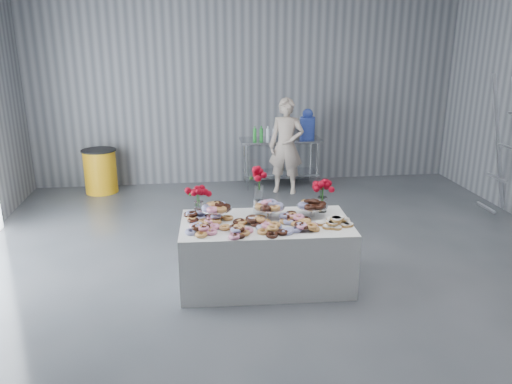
# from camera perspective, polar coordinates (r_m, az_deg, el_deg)

# --- Properties ---
(ground) EXTENTS (9.00, 9.00, 0.00)m
(ground) POSITION_cam_1_polar(r_m,az_deg,el_deg) (5.73, 4.22, -11.26)
(ground) COLOR #3A3D42
(ground) RESTS_ON ground
(room_walls) EXTENTS (8.04, 9.04, 4.02)m
(room_walls) POSITION_cam_1_polar(r_m,az_deg,el_deg) (5.04, 1.58, 16.22)
(room_walls) COLOR slate
(room_walls) RESTS_ON ground
(display_table) EXTENTS (1.95, 1.09, 0.75)m
(display_table) POSITION_cam_1_polar(r_m,az_deg,el_deg) (5.74, 1.12, -6.97)
(display_table) COLOR silver
(display_table) RESTS_ON ground
(prep_table) EXTENTS (1.50, 0.60, 0.90)m
(prep_table) POSITION_cam_1_polar(r_m,az_deg,el_deg) (9.40, 2.81, 4.40)
(prep_table) COLOR silver
(prep_table) RESTS_ON ground
(donut_mounds) EXTENTS (1.84, 0.88, 0.09)m
(donut_mounds) POSITION_cam_1_polar(r_m,az_deg,el_deg) (5.53, 1.22, -3.22)
(donut_mounds) COLOR #C18946
(donut_mounds) RESTS_ON display_table
(cake_stand_left) EXTENTS (0.36, 0.36, 0.17)m
(cake_stand_left) POSITION_cam_1_polar(r_m,az_deg,el_deg) (5.66, -4.55, -1.76)
(cake_stand_left) COLOR silver
(cake_stand_left) RESTS_ON display_table
(cake_stand_mid) EXTENTS (0.36, 0.36, 0.17)m
(cake_stand_mid) POSITION_cam_1_polar(r_m,az_deg,el_deg) (5.69, 1.50, -1.60)
(cake_stand_mid) COLOR silver
(cake_stand_mid) RESTS_ON display_table
(cake_stand_right) EXTENTS (0.36, 0.36, 0.17)m
(cake_stand_right) POSITION_cam_1_polar(r_m,az_deg,el_deg) (5.76, 6.45, -1.46)
(cake_stand_right) COLOR silver
(cake_stand_right) RESTS_ON display_table
(danish_pile) EXTENTS (0.48, 0.48, 0.11)m
(danish_pile) POSITION_cam_1_polar(r_m,az_deg,el_deg) (5.56, 9.03, -3.23)
(danish_pile) COLOR white
(danish_pile) RESTS_ON display_table
(bouquet_left) EXTENTS (0.26, 0.26, 0.42)m
(bouquet_left) POSITION_cam_1_polar(r_m,az_deg,el_deg) (5.71, -6.61, 0.01)
(bouquet_left) COLOR white
(bouquet_left) RESTS_ON display_table
(bouquet_right) EXTENTS (0.26, 0.26, 0.42)m
(bouquet_right) POSITION_cam_1_polar(r_m,az_deg,el_deg) (5.88, 7.66, 0.50)
(bouquet_right) COLOR white
(bouquet_right) RESTS_ON display_table
(bouquet_center) EXTENTS (0.26, 0.26, 0.57)m
(bouquet_center) POSITION_cam_1_polar(r_m,az_deg,el_deg) (5.80, 0.32, 1.25)
(bouquet_center) COLOR silver
(bouquet_center) RESTS_ON display_table
(water_jug) EXTENTS (0.28, 0.28, 0.55)m
(water_jug) POSITION_cam_1_polar(r_m,az_deg,el_deg) (9.40, 5.89, 7.62)
(water_jug) COLOR blue
(water_jug) RESTS_ON prep_table
(drink_bottles) EXTENTS (0.54, 0.08, 0.27)m
(drink_bottles) POSITION_cam_1_polar(r_m,az_deg,el_deg) (9.17, 0.98, 6.74)
(drink_bottles) COLOR #268C33
(drink_bottles) RESTS_ON prep_table
(person) EXTENTS (0.73, 0.60, 1.71)m
(person) POSITION_cam_1_polar(r_m,az_deg,el_deg) (8.95, 3.48, 5.26)
(person) COLOR #CC8C93
(person) RESTS_ON ground
(trash_barrel) EXTENTS (0.62, 0.62, 0.79)m
(trash_barrel) POSITION_cam_1_polar(r_m,az_deg,el_deg) (9.46, -17.35, 2.31)
(trash_barrel) COLOR #EDA513
(trash_barrel) RESTS_ON ground
(stepladder) EXTENTS (0.71, 0.55, 2.21)m
(stepladder) POSITION_cam_1_polar(r_m,az_deg,el_deg) (8.61, 26.80, 4.62)
(stepladder) COLOR silver
(stepladder) RESTS_ON ground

